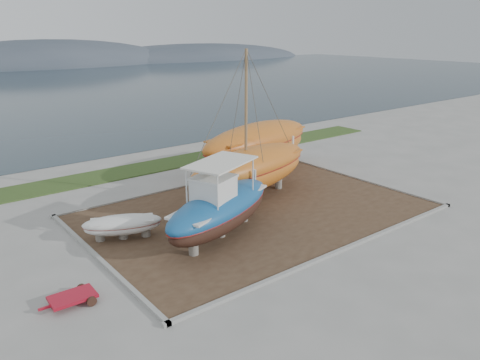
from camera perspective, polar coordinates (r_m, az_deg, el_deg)
ground at (r=23.31m, az=8.43°, el=-6.75°), size 140.00×140.00×0.00m
dirt_patch at (r=25.95m, az=2.05°, el=-3.85°), size 18.00×12.00×0.06m
curb_frame at (r=25.94m, az=2.05°, el=-3.75°), size 18.60×12.60×0.15m
grass_strip at (r=35.05m, az=-10.16°, el=1.72°), size 44.00×3.00×0.08m
blue_caique at (r=22.18m, az=-2.43°, el=-2.47°), size 8.10×5.10×3.73m
white_dinghy at (r=23.15m, az=-14.11°, el=-5.62°), size 3.97×2.78×1.12m
orange_sailboat at (r=26.46m, az=1.41°, el=6.40°), size 9.84×4.58×8.62m
orange_bare_hull at (r=32.31m, az=2.15°, el=3.79°), size 10.85×5.21×3.42m
red_trailer at (r=18.78m, az=-19.71°, el=-13.56°), size 2.47×1.27×0.35m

